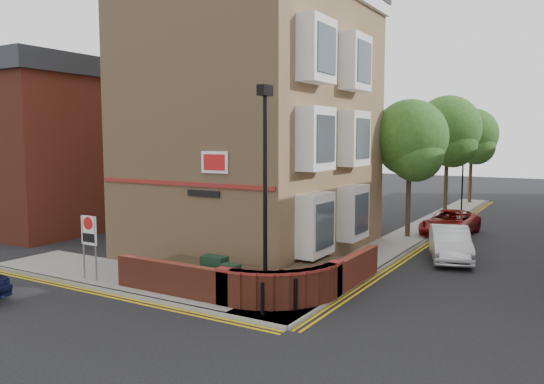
{
  "coord_description": "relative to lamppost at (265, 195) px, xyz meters",
  "views": [
    {
      "loc": [
        9.43,
        -11.58,
        4.95
      ],
      "look_at": [
        0.16,
        4.0,
        3.09
      ],
      "focal_mm": 35.0,
      "sensor_mm": 36.0,
      "label": 1
    }
  ],
  "objects": [
    {
      "name": "ground",
      "position": [
        -1.6,
        -1.2,
        -3.34
      ],
      "size": [
        120.0,
        120.0,
        0.0
      ],
      "primitive_type": "plane",
      "color": "black",
      "rests_on": "ground"
    },
    {
      "name": "pavement_corner",
      "position": [
        -5.1,
        0.3,
        -3.28
      ],
      "size": [
        13.0,
        3.0,
        0.12
      ],
      "primitive_type": "cube",
      "color": "gray",
      "rests_on": "ground"
    },
    {
      "name": "pavement_main",
      "position": [
        0.4,
        14.8,
        -3.28
      ],
      "size": [
        2.0,
        32.0,
        0.12
      ],
      "primitive_type": "cube",
      "color": "gray",
      "rests_on": "ground"
    },
    {
      "name": "kerb_side",
      "position": [
        -5.1,
        -1.2,
        -3.28
      ],
      "size": [
        13.0,
        0.15,
        0.12
      ],
      "primitive_type": "cube",
      "color": "gray",
      "rests_on": "ground"
    },
    {
      "name": "kerb_main_near",
      "position": [
        1.4,
        14.8,
        -3.28
      ],
      "size": [
        0.15,
        32.0,
        0.12
      ],
      "primitive_type": "cube",
      "color": "gray",
      "rests_on": "ground"
    },
    {
      "name": "yellow_lines_side",
      "position": [
        -5.1,
        -1.45,
        -3.34
      ],
      "size": [
        13.0,
        0.28,
        0.01
      ],
      "primitive_type": "cube",
      "color": "gold",
      "rests_on": "ground"
    },
    {
      "name": "yellow_lines_main",
      "position": [
        1.65,
        14.8,
        -3.34
      ],
      "size": [
        0.28,
        32.0,
        0.01
      ],
      "primitive_type": "cube",
      "color": "gold",
      "rests_on": "ground"
    },
    {
      "name": "corner_building",
      "position": [
        -4.44,
        6.8,
        2.88
      ],
      "size": [
        8.95,
        10.4,
        13.6
      ],
      "color": "tan",
      "rests_on": "ground"
    },
    {
      "name": "garden_wall",
      "position": [
        -1.6,
        1.3,
        -3.34
      ],
      "size": [
        6.8,
        6.0,
        1.2
      ],
      "primitive_type": null,
      "color": "maroon",
      "rests_on": "ground"
    },
    {
      "name": "lamppost",
      "position": [
        0.0,
        0.0,
        0.0
      ],
      "size": [
        0.25,
        0.5,
        6.3
      ],
      "color": "black",
      "rests_on": "pavement_corner"
    },
    {
      "name": "utility_cabinet_large",
      "position": [
        -1.9,
        0.1,
        -2.62
      ],
      "size": [
        0.8,
        0.45,
        1.2
      ],
      "primitive_type": "cube",
      "color": "black",
      "rests_on": "pavement_corner"
    },
    {
      "name": "utility_cabinet_small",
      "position": [
        -1.1,
        -0.2,
        -2.67
      ],
      "size": [
        0.55,
        0.4,
        1.1
      ],
      "primitive_type": "cube",
      "color": "black",
      "rests_on": "pavement_corner"
    },
    {
      "name": "bollard_near",
      "position": [
        0.4,
        -0.8,
        -2.77
      ],
      "size": [
        0.11,
        0.11,
        0.9
      ],
      "primitive_type": "cylinder",
      "color": "black",
      "rests_on": "pavement_corner"
    },
    {
      "name": "bollard_far",
      "position": [
        1.0,
        -0.0,
        -2.77
      ],
      "size": [
        0.11,
        0.11,
        0.9
      ],
      "primitive_type": "cylinder",
      "color": "black",
      "rests_on": "pavement_corner"
    },
    {
      "name": "zone_sign",
      "position": [
        -6.6,
        -0.7,
        -1.7
      ],
      "size": [
        0.72,
        0.07,
        2.2
      ],
      "color": "slate",
      "rests_on": "pavement_corner"
    },
    {
      "name": "side_building",
      "position": [
        -16.6,
        6.8,
        1.2
      ],
      "size": [
        6.4,
        10.4,
        9.0
      ],
      "color": "maroon",
      "rests_on": "ground"
    },
    {
      "name": "tree_near",
      "position": [
        0.4,
        12.85,
        1.36
      ],
      "size": [
        3.64,
        3.65,
        6.7
      ],
      "color": "#382B1E",
      "rests_on": "pavement_main"
    },
    {
      "name": "tree_mid",
      "position": [
        0.4,
        20.85,
        1.85
      ],
      "size": [
        4.03,
        4.03,
        7.42
      ],
      "color": "#382B1E",
      "rests_on": "pavement_main"
    },
    {
      "name": "tree_far",
      "position": [
        0.4,
        28.85,
        1.57
      ],
      "size": [
        3.81,
        3.81,
        7.0
      ],
      "color": "#382B1E",
      "rests_on": "pavement_main"
    },
    {
      "name": "traffic_light_assembly",
      "position": [
        0.8,
        23.8,
        -0.56
      ],
      "size": [
        0.2,
        0.16,
        4.2
      ],
      "color": "black",
      "rests_on": "pavement_main"
    },
    {
      "name": "silver_car_near",
      "position": [
        3.23,
        9.1,
        -2.66
      ],
      "size": [
        2.62,
        4.37,
        1.36
      ],
      "primitive_type": "imported",
      "rotation": [
        0.0,
        0.0,
        0.31
      ],
      "color": "#BABDC3",
      "rests_on": "ground"
    },
    {
      "name": "red_car_main",
      "position": [
        2.0,
        14.8,
        -2.7
      ],
      "size": [
        2.45,
        4.74,
        1.28
      ],
      "primitive_type": "imported",
      "rotation": [
        0.0,
        0.0,
        -0.07
      ],
      "color": "maroon",
      "rests_on": "ground"
    }
  ]
}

